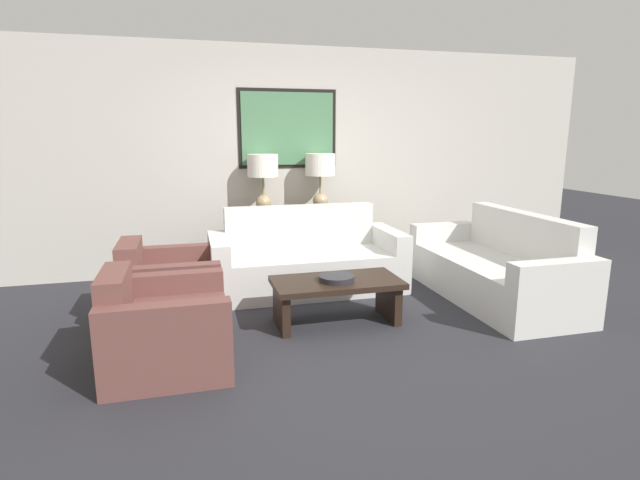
# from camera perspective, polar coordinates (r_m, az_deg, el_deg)

# --- Properties ---
(ground_plane) EXTENTS (20.00, 20.00, 0.00)m
(ground_plane) POSITION_cam_1_polar(r_m,az_deg,el_deg) (4.15, 3.06, -11.28)
(ground_plane) COLOR #28282D
(back_wall) EXTENTS (7.95, 0.12, 2.65)m
(back_wall) POSITION_cam_1_polar(r_m,az_deg,el_deg) (6.13, -3.76, 9.11)
(back_wall) COLOR beige
(back_wall) RESTS_ON ground_plane
(console_table) EXTENTS (1.23, 0.38, 0.74)m
(console_table) POSITION_cam_1_polar(r_m,az_deg,el_deg) (5.99, -3.13, -0.22)
(console_table) COLOR #332319
(console_table) RESTS_ON ground_plane
(table_lamp_left) EXTENTS (0.35, 0.35, 0.67)m
(table_lamp_left) POSITION_cam_1_polar(r_m,az_deg,el_deg) (5.81, -6.55, 7.72)
(table_lamp_left) COLOR tan
(table_lamp_left) RESTS_ON console_table
(table_lamp_right) EXTENTS (0.35, 0.35, 0.67)m
(table_lamp_right) POSITION_cam_1_polar(r_m,az_deg,el_deg) (5.95, 0.03, 7.90)
(table_lamp_right) COLOR tan
(table_lamp_right) RESTS_ON console_table
(couch_by_back_wall) EXTENTS (2.02, 0.87, 0.87)m
(couch_by_back_wall) POSITION_cam_1_polar(r_m,az_deg,el_deg) (5.35, -1.59, -2.58)
(couch_by_back_wall) COLOR silver
(couch_by_back_wall) RESTS_ON ground_plane
(couch_by_side) EXTENTS (0.87, 2.02, 0.87)m
(couch_by_side) POSITION_cam_1_polar(r_m,az_deg,el_deg) (5.35, 19.45, -3.28)
(couch_by_side) COLOR silver
(couch_by_side) RESTS_ON ground_plane
(coffee_table) EXTENTS (1.11, 0.58, 0.40)m
(coffee_table) POSITION_cam_1_polar(r_m,az_deg,el_deg) (4.39, 1.90, -5.89)
(coffee_table) COLOR black
(coffee_table) RESTS_ON ground_plane
(decorative_bowl) EXTENTS (0.31, 0.31, 0.05)m
(decorative_bowl) POSITION_cam_1_polar(r_m,az_deg,el_deg) (4.32, 1.91, -4.38)
(decorative_bowl) COLOR #232328
(decorative_bowl) RESTS_ON coffee_table
(armchair_near_back_wall) EXTENTS (0.84, 0.89, 0.73)m
(armchair_near_back_wall) POSITION_cam_1_polar(r_m,az_deg,el_deg) (4.69, -16.95, -5.43)
(armchair_near_back_wall) COLOR brown
(armchair_near_back_wall) RESTS_ON ground_plane
(armchair_near_camera) EXTENTS (0.84, 0.89, 0.73)m
(armchair_near_camera) POSITION_cam_1_polar(r_m,az_deg,el_deg) (3.77, -17.40, -9.81)
(armchair_near_camera) COLOR brown
(armchair_near_camera) RESTS_ON ground_plane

